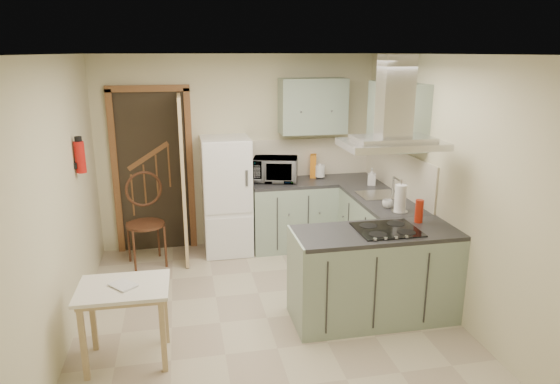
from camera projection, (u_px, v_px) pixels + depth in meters
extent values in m
plane|color=#B5A98C|center=(267.00, 318.00, 4.90)|extent=(4.20, 4.20, 0.00)
plane|color=silver|center=(265.00, 54.00, 4.22)|extent=(4.20, 4.20, 0.00)
plane|color=beige|center=(239.00, 152.00, 6.54)|extent=(3.60, 0.00, 3.60)
plane|color=beige|center=(57.00, 208.00, 4.22)|extent=(0.00, 4.20, 4.20)
plane|color=beige|center=(446.00, 186.00, 4.90)|extent=(0.00, 4.20, 4.20)
cube|color=brown|center=(153.00, 171.00, 6.36)|extent=(1.10, 0.12, 2.10)
cube|color=white|center=(227.00, 196.00, 6.36)|extent=(0.60, 0.60, 1.50)
cube|color=#9EB2A0|center=(292.00, 214.00, 6.60)|extent=(1.08, 0.60, 0.90)
cube|color=#9EB2A0|center=(371.00, 227.00, 6.13)|extent=(0.60, 1.95, 0.90)
cube|color=beige|center=(309.00, 157.00, 6.74)|extent=(1.68, 0.02, 0.50)
cube|color=#9EB2A0|center=(313.00, 106.00, 6.40)|extent=(0.85, 0.35, 0.70)
cube|color=#9EB2A0|center=(397.00, 115.00, 5.51)|extent=(0.35, 0.90, 0.70)
cube|color=#9EB2A0|center=(374.00, 275.00, 4.80)|extent=(1.55, 0.65, 0.90)
cube|color=black|center=(387.00, 229.00, 4.70)|extent=(0.58, 0.50, 0.01)
cube|color=silver|center=(392.00, 144.00, 4.48)|extent=(0.90, 0.55, 0.10)
cube|color=silver|center=(378.00, 195.00, 5.84)|extent=(0.45, 0.40, 0.01)
cylinder|color=#B2140F|center=(80.00, 157.00, 5.01)|extent=(0.10, 0.10, 0.32)
cube|color=tan|center=(127.00, 324.00, 4.15)|extent=(0.74, 0.56, 0.68)
cube|color=#4F1D1A|center=(145.00, 225.00, 6.00)|extent=(0.56, 0.56, 1.03)
imported|color=black|center=(275.00, 169.00, 6.44)|extent=(0.64, 0.51, 0.31)
cylinder|color=white|center=(320.00, 171.00, 6.62)|extent=(0.14, 0.14, 0.20)
cube|color=orange|center=(313.00, 166.00, 6.67)|extent=(0.13, 0.21, 0.30)
imported|color=#A4A2AE|center=(372.00, 177.00, 6.27)|extent=(0.12, 0.13, 0.21)
cylinder|color=white|center=(400.00, 198.00, 5.19)|extent=(0.13, 0.13, 0.30)
imported|color=silver|center=(387.00, 204.00, 5.36)|extent=(0.12, 0.12, 0.09)
cylinder|color=red|center=(419.00, 211.00, 4.89)|extent=(0.10, 0.10, 0.23)
imported|color=maroon|center=(115.00, 284.00, 3.98)|extent=(0.26, 0.26, 0.09)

